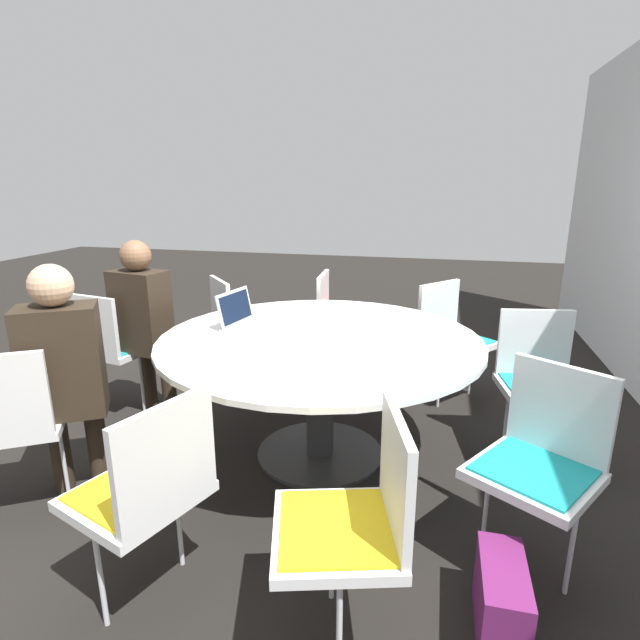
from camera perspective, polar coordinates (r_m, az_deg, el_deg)
name	(u,v)px	position (r m, az deg, el deg)	size (l,w,h in m)	color
ground_plane	(320,454)	(3.10, 0.00, -15.01)	(16.00, 16.00, 0.00)	black
conference_table	(320,358)	(2.84, 0.00, -4.41)	(1.81, 1.81, 0.73)	#333333
chair_0	(110,341)	(3.71, -22.86, -2.27)	(0.50, 0.51, 0.86)	silver
chair_1	(10,416)	(2.79, -31.94, -9.30)	(0.59, 0.59, 0.86)	silver
chair_2	(146,484)	(2.01, -19.22, -17.27)	(0.56, 0.54, 0.86)	silver
chair_3	(356,513)	(1.78, 4.16, -21.16)	(0.54, 0.52, 0.86)	silver
chair_4	(542,453)	(2.27, 24.07, -13.74)	(0.59, 0.60, 0.86)	silver
chair_5	(539,374)	(3.12, 23.79, -5.66)	(0.49, 0.51, 0.86)	silver
chair_6	(451,332)	(3.76, 14.74, -1.29)	(0.61, 0.60, 0.86)	silver
chair_7	(338,316)	(4.05, 2.12, 0.46)	(0.47, 0.45, 0.86)	silver
chair_8	(237,322)	(3.94, -9.42, -0.19)	(0.61, 0.61, 0.86)	silver
person_0	(143,315)	(3.54, -19.56, 0.53)	(0.31, 0.40, 1.21)	#2D2319
person_1	(63,366)	(2.74, -27.27, -4.68)	(0.38, 0.42, 1.21)	#2D2319
laptop	(243,318)	(3.02, -8.74, 0.25)	(0.36, 0.29, 0.21)	silver
handbag	(501,601)	(2.14, 19.98, -27.92)	(0.36, 0.16, 0.28)	#661E56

